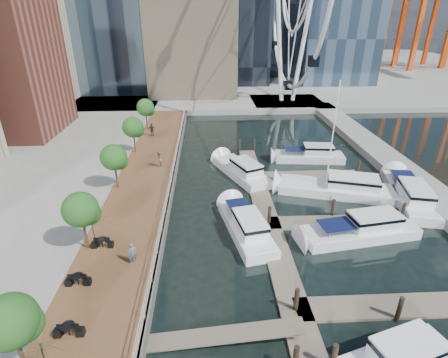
% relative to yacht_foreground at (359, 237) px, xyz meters
% --- Properties ---
extents(ground, '(520.00, 520.00, 0.00)m').
position_rel_yacht_foreground_xyz_m(ground, '(-10.20, -5.72, 0.00)').
color(ground, black).
rests_on(ground, ground).
extents(boardwalk, '(6.00, 60.00, 1.00)m').
position_rel_yacht_foreground_xyz_m(boardwalk, '(-19.20, 9.28, 0.50)').
color(boardwalk, brown).
rests_on(boardwalk, ground).
extents(seawall, '(0.25, 60.00, 1.00)m').
position_rel_yacht_foreground_xyz_m(seawall, '(-16.20, 9.28, 0.50)').
color(seawall, '#595954').
rests_on(seawall, ground).
extents(land_far, '(200.00, 114.00, 1.00)m').
position_rel_yacht_foreground_xyz_m(land_far, '(-10.20, 96.28, 0.50)').
color(land_far, gray).
rests_on(land_far, ground).
extents(breakwater, '(4.00, 60.00, 1.00)m').
position_rel_yacht_foreground_xyz_m(breakwater, '(9.80, 14.28, 0.50)').
color(breakwater, gray).
rests_on(breakwater, ground).
extents(pier, '(14.00, 12.00, 1.00)m').
position_rel_yacht_foreground_xyz_m(pier, '(3.80, 46.28, 0.50)').
color(pier, gray).
rests_on(pier, ground).
extents(railing, '(0.10, 60.00, 1.05)m').
position_rel_yacht_foreground_xyz_m(railing, '(-16.30, 9.28, 1.52)').
color(railing, white).
rests_on(railing, boardwalk).
extents(floating_docks, '(16.00, 34.00, 2.60)m').
position_rel_yacht_foreground_xyz_m(floating_docks, '(-2.23, 4.26, 0.49)').
color(floating_docks, '#6D6051').
rests_on(floating_docks, ground).
extents(port_cranes, '(40.00, 52.00, 38.00)m').
position_rel_yacht_foreground_xyz_m(port_cranes, '(57.47, 89.95, 20.00)').
color(port_cranes, '#D84C14').
rests_on(port_cranes, ground).
extents(street_trees, '(2.60, 42.60, 4.60)m').
position_rel_yacht_foreground_xyz_m(street_trees, '(-21.60, 8.28, 4.29)').
color(street_trees, '#3F2B1C').
rests_on(street_trees, ground).
extents(cafe_tables, '(2.50, 13.70, 0.74)m').
position_rel_yacht_foreground_xyz_m(cafe_tables, '(-20.60, -7.72, 1.37)').
color(cafe_tables, black).
rests_on(cafe_tables, ground).
extents(yacht_foreground, '(10.92, 4.48, 2.15)m').
position_rel_yacht_foreground_xyz_m(yacht_foreground, '(0.00, 0.00, 0.00)').
color(yacht_foreground, white).
rests_on(yacht_foreground, ground).
extents(pedestrian_near, '(0.72, 0.63, 1.65)m').
position_rel_yacht_foreground_xyz_m(pedestrian_near, '(-17.85, -3.69, 1.82)').
color(pedestrian_near, '#53586F').
rests_on(pedestrian_near, boardwalk).
extents(pedestrian_mid, '(0.72, 0.91, 1.80)m').
position_rel_yacht_foreground_xyz_m(pedestrian_mid, '(-18.03, 13.45, 1.90)').
color(pedestrian_mid, '#826859').
rests_on(pedestrian_mid, boardwalk).
extents(pedestrian_far, '(1.13, 0.51, 1.90)m').
position_rel_yacht_foreground_xyz_m(pedestrian_far, '(-20.33, 24.77, 1.95)').
color(pedestrian_far, '#2F353A').
rests_on(pedestrian_far, boardwalk).
extents(moored_yachts, '(22.36, 33.51, 11.50)m').
position_rel_yacht_foreground_xyz_m(moored_yachts, '(-0.32, 6.90, 0.00)').
color(moored_yachts, white).
rests_on(moored_yachts, ground).
extents(cafe_seating, '(4.11, 16.22, 2.66)m').
position_rel_yacht_foreground_xyz_m(cafe_seating, '(-21.12, -8.75, 2.26)').
color(cafe_seating, '#0F3720').
rests_on(cafe_seating, ground).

